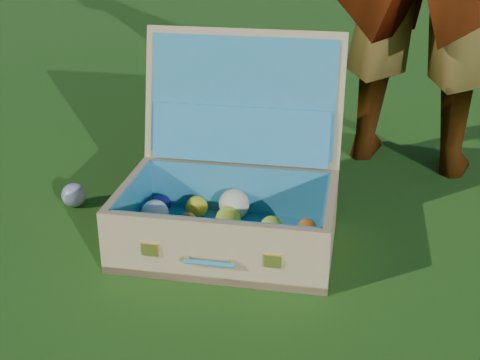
# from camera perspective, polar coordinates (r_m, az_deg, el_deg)

# --- Properties ---
(ground) EXTENTS (60.00, 60.00, 0.00)m
(ground) POSITION_cam_1_polar(r_m,az_deg,el_deg) (2.00, -2.91, -4.37)
(ground) COLOR #215114
(ground) RESTS_ON ground
(stray_ball) EXTENTS (0.08, 0.08, 0.08)m
(stray_ball) POSITION_cam_1_polar(r_m,az_deg,el_deg) (2.19, -14.01, -1.25)
(stray_ball) COLOR #416AAA
(stray_ball) RESTS_ON ground
(suitcase) EXTENTS (0.73, 0.68, 0.56)m
(suitcase) POSITION_cam_1_polar(r_m,az_deg,el_deg) (1.91, -0.80, -0.33)
(suitcase) COLOR tan
(suitcase) RESTS_ON ground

